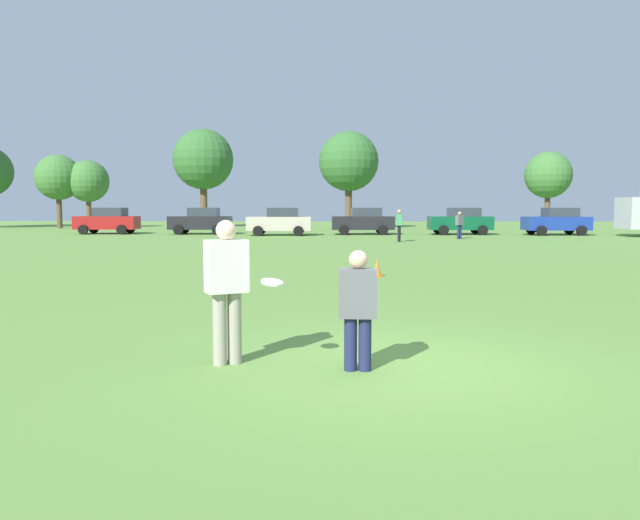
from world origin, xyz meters
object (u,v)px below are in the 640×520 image
Objects in this scene: frisbee at (272,282)px; parked_car_far_right at (557,221)px; traffic_cone at (377,268)px; player_thrower at (227,283)px; parked_car_near_left at (108,221)px; bystander_field_marshal at (459,223)px; bystander_sideline_watcher at (399,224)px; parked_car_mid_left at (201,221)px; parked_car_near_right at (461,221)px; player_defender at (358,304)px; parked_car_mid_right at (364,221)px; parked_car_center at (280,221)px.

frisbee is 0.06× the size of parked_car_far_right.
traffic_cone is 0.11× the size of parked_car_far_right.
frisbee is at bearing -8.01° from player_thrower.
parked_car_near_left is 2.65× the size of bystander_field_marshal.
parked_car_near_left is 2.44× the size of bystander_sideline_watcher.
bystander_sideline_watcher reaches higher than frisbee.
parked_car_mid_left is 17.79m from parked_car_near_right.
bystander_field_marshal is (3.78, 2.97, -0.08)m from bystander_sideline_watcher.
parked_car_mid_left is 17.57m from bystander_field_marshal.
player_defender is at bearing -111.72° from parked_car_far_right.
parked_car_mid_left is at bearing -179.59° from parked_car_mid_right.
player_thrower is at bearing -94.25° from parked_car_mid_right.
bystander_field_marshal reaches higher than frisbee.
parked_car_mid_left is 1.00× the size of parked_car_near_right.
traffic_cone is 30.83m from parked_car_near_left.
bystander_field_marshal is (6.49, 29.62, 0.12)m from player_defender.
parked_car_mid_left is at bearing 179.16° from parked_car_far_right.
traffic_cone is at bearing -90.70° from parked_car_mid_right.
parked_car_mid_right is (2.60, 35.02, -0.08)m from player_thrower.
parked_car_near_left reaches higher than traffic_cone.
parked_car_far_right is 13.83m from bystander_sideline_watcher.
player_defender is at bearing -94.06° from traffic_cone.
parked_car_near_right is (24.35, 0.10, 0.00)m from parked_car_near_left.
parked_car_mid_right is (1.01, 35.25, 0.13)m from player_defender.
parked_car_near_left reaches higher than player_thrower.
parked_car_near_right is at bearing 76.20° from frisbee.
parked_car_center and parked_car_mid_right have the same top height.
player_thrower is 30.48m from bystander_field_marshal.
parked_car_mid_left reaches higher than bystander_field_marshal.
parked_car_mid_left reaches higher than frisbee.
player_defender is 0.33× the size of parked_car_mid_right.
parked_car_mid_right is (5.55, 1.67, 0.00)m from parked_car_center.
parked_car_near_left and parked_car_mid_left have the same top height.
parked_car_far_right reaches higher than traffic_cone.
frisbee is 30.41m from bystander_field_marshal.
parked_car_mid_left is at bearing 103.79° from player_thrower.
parked_car_far_right is at bearing 65.91° from player_thrower.
bystander_sideline_watcher is (7.25, -6.94, 0.06)m from parked_car_center.
parked_car_near_left reaches higher than bystander_sideline_watcher.
parked_car_center and parked_car_near_right have the same top height.
parked_car_far_right is (18.41, 1.24, 0.00)m from parked_car_center.
frisbee is 0.16× the size of bystander_sideline_watcher.
frisbee is 36.19m from parked_car_mid_left.
parked_car_center reaches higher than player_thrower.
parked_car_near_left reaches higher than player_defender.
bystander_sideline_watcher is at bearing -33.50° from parked_car_mid_left.
parked_car_mid_left is 11.18m from parked_car_mid_right.
bystander_sideline_watcher is at bearing -119.36° from parked_car_near_right.
parked_car_near_left is 24.35m from parked_car_near_right.
parked_car_mid_right is at bearing 86.68° from frisbee.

